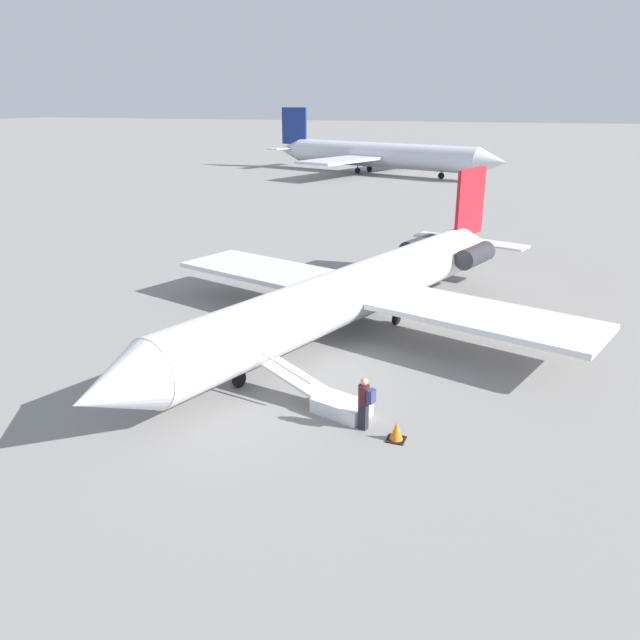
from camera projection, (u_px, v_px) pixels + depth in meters
name	position (u px, v px, depth m)	size (l,w,h in m)	color
ground_plane	(351.00, 332.00, 27.83)	(600.00, 600.00, 0.00)	gray
airplane_main	(362.00, 288.00, 27.86)	(26.95, 20.85, 6.24)	silver
airplane_far_center	(377.00, 155.00, 87.47)	(28.17, 36.50, 8.85)	silver
boarding_stairs	(331.00, 401.00, 20.69)	(2.11, 4.13, 1.60)	silver
passenger	(365.00, 400.00, 19.30)	(0.42, 0.57, 1.74)	#23232D
traffic_cone_near_stairs	(396.00, 432.00, 18.91)	(0.56, 0.56, 0.61)	black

